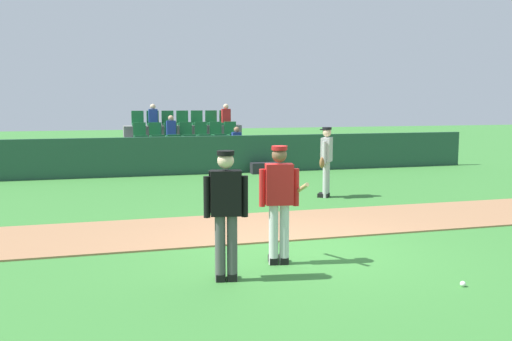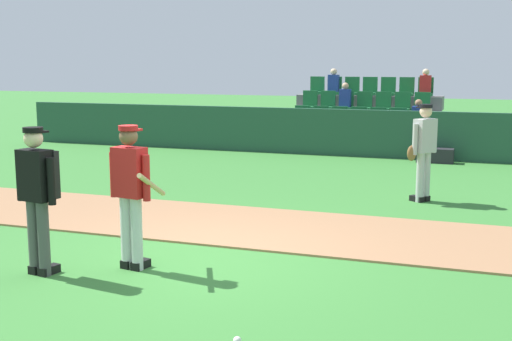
{
  "view_description": "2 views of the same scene",
  "coord_description": "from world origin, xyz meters",
  "px_view_note": "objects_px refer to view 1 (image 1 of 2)",
  "views": [
    {
      "loc": [
        -3.03,
        -8.34,
        2.41
      ],
      "look_at": [
        -0.21,
        1.76,
        1.1
      ],
      "focal_mm": 39.39,
      "sensor_mm": 36.0,
      "label": 1
    },
    {
      "loc": [
        3.51,
        -7.47,
        2.5
      ],
      "look_at": [
        0.4,
        1.27,
        0.98
      ],
      "focal_mm": 46.48,
      "sensor_mm": 36.0,
      "label": 2
    }
  ],
  "objects_px": {
    "umpire_home_plate": "(226,208)",
    "runner_grey_jersey": "(326,159)",
    "batter_red_jersey": "(279,200)",
    "equipment_bag": "(264,168)",
    "baseball": "(463,284)"
  },
  "relations": [
    {
      "from": "batter_red_jersey",
      "to": "umpire_home_plate",
      "type": "distance_m",
      "value": 1.07
    },
    {
      "from": "equipment_bag",
      "to": "batter_red_jersey",
      "type": "bearing_deg",
      "value": -105.25
    },
    {
      "from": "batter_red_jersey",
      "to": "umpire_home_plate",
      "type": "xyz_separation_m",
      "value": [
        -0.93,
        -0.54,
        0.03
      ]
    },
    {
      "from": "umpire_home_plate",
      "to": "equipment_bag",
      "type": "bearing_deg",
      "value": 70.95
    },
    {
      "from": "baseball",
      "to": "equipment_bag",
      "type": "relative_size",
      "value": 0.08
    },
    {
      "from": "baseball",
      "to": "equipment_bag",
      "type": "distance_m",
      "value": 11.8
    },
    {
      "from": "runner_grey_jersey",
      "to": "equipment_bag",
      "type": "height_order",
      "value": "runner_grey_jersey"
    },
    {
      "from": "runner_grey_jersey",
      "to": "baseball",
      "type": "distance_m",
      "value": 6.98
    },
    {
      "from": "runner_grey_jersey",
      "to": "equipment_bag",
      "type": "relative_size",
      "value": 1.96
    },
    {
      "from": "umpire_home_plate",
      "to": "batter_red_jersey",
      "type": "bearing_deg",
      "value": 30.31
    },
    {
      "from": "baseball",
      "to": "equipment_bag",
      "type": "bearing_deg",
      "value": 86.24
    },
    {
      "from": "batter_red_jersey",
      "to": "equipment_bag",
      "type": "bearing_deg",
      "value": 74.75
    },
    {
      "from": "runner_grey_jersey",
      "to": "equipment_bag",
      "type": "bearing_deg",
      "value": 91.84
    },
    {
      "from": "umpire_home_plate",
      "to": "runner_grey_jersey",
      "type": "distance_m",
      "value": 6.93
    },
    {
      "from": "equipment_bag",
      "to": "baseball",
      "type": "bearing_deg",
      "value": -93.76
    }
  ]
}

